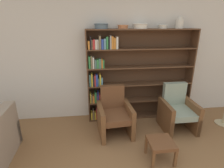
# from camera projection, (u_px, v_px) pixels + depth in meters

# --- Properties ---
(wall_back) EXTENTS (12.00, 0.06, 2.75)m
(wall_back) POSITION_uv_depth(u_px,v_px,m) (124.00, 58.00, 3.93)
(wall_back) COLOR silver
(wall_back) RESTS_ON ground
(bookshelf) EXTENTS (2.36, 0.30, 2.01)m
(bookshelf) POSITION_uv_depth(u_px,v_px,m) (130.00, 76.00, 3.91)
(bookshelf) COLOR brown
(bookshelf) RESTS_ON ground
(bowl_sage) EXTENTS (0.28, 0.28, 0.10)m
(bowl_sage) POSITION_uv_depth(u_px,v_px,m) (101.00, 26.00, 3.46)
(bowl_sage) COLOR slate
(bowl_sage) RESTS_ON bookshelf
(bowl_brass) EXTENTS (0.22, 0.22, 0.07)m
(bowl_brass) POSITION_uv_depth(u_px,v_px,m) (123.00, 26.00, 3.51)
(bowl_brass) COLOR #C67547
(bowl_brass) RESTS_ON bookshelf
(bowl_stoneware) EXTENTS (0.30, 0.30, 0.10)m
(bowl_stoneware) POSITION_uv_depth(u_px,v_px,m) (140.00, 26.00, 3.55)
(bowl_stoneware) COLOR silver
(bowl_stoneware) RESTS_ON bookshelf
(bowl_cream) EXTENTS (0.19, 0.19, 0.08)m
(bowl_cream) POSITION_uv_depth(u_px,v_px,m) (163.00, 26.00, 3.61)
(bowl_cream) COLOR silver
(bowl_cream) RESTS_ON bookshelf
(vase_tall) EXTENTS (0.16, 0.16, 0.22)m
(vase_tall) POSITION_uv_depth(u_px,v_px,m) (180.00, 24.00, 3.63)
(vase_tall) COLOR silver
(vase_tall) RESTS_ON bookshelf
(armchair_leather) EXTENTS (0.69, 0.73, 0.94)m
(armchair_leather) POSITION_uv_depth(u_px,v_px,m) (114.00, 114.00, 3.48)
(armchair_leather) COLOR brown
(armchair_leather) RESTS_ON ground
(armchair_cushioned) EXTENTS (0.64, 0.68, 0.94)m
(armchair_cushioned) POSITION_uv_depth(u_px,v_px,m) (177.00, 110.00, 3.64)
(armchair_cushioned) COLOR brown
(armchair_cushioned) RESTS_ON ground
(footstool) EXTENTS (0.40, 0.40, 0.36)m
(footstool) POSITION_uv_depth(u_px,v_px,m) (161.00, 144.00, 2.78)
(footstool) COLOR brown
(footstool) RESTS_ON ground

